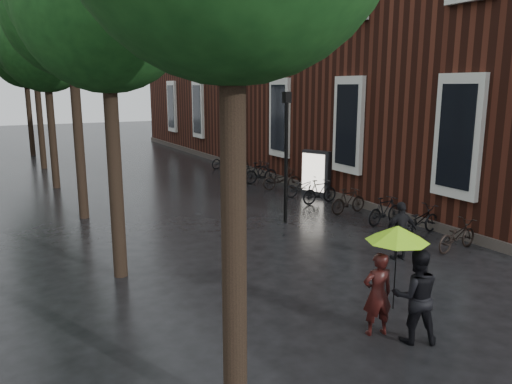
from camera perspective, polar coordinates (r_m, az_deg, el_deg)
ground at (r=9.10m, az=25.49°, el=-18.40°), size 120.00×120.00×0.00m
brick_building at (r=29.39m, az=7.37°, el=14.95°), size 10.20×33.20×12.00m
street_trees at (r=20.58m, az=-21.96°, el=16.49°), size 4.33×34.03×8.91m
person_burgundy at (r=9.39m, az=13.72°, el=-11.26°), size 0.64×0.50×1.55m
person_black at (r=9.30m, az=17.77°, el=-11.24°), size 1.04×0.97×1.70m
lime_umbrella at (r=8.96m, az=15.86°, el=-4.58°), size 1.10×1.10×1.62m
pedestrian_walking at (r=13.44m, az=16.21°, el=-4.30°), size 0.96×0.57×1.54m
parked_bicycles at (r=20.64m, az=5.03°, el=0.84°), size 2.09×16.58×1.00m
ad_lightbox at (r=20.53m, az=6.85°, el=2.13°), size 0.29×1.24×1.88m
lamp_post at (r=16.17m, az=3.48°, el=5.43°), size 0.22×0.22×4.26m
cycle_sign at (r=22.47m, az=-19.74°, el=5.03°), size 0.16×0.54×2.99m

